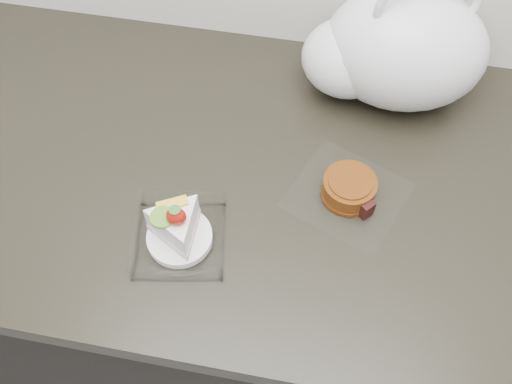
# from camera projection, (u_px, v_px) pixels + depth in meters

# --- Properties ---
(counter) EXTENTS (2.04, 0.64, 0.90)m
(counter) POSITION_uv_depth(u_px,v_px,m) (274.00, 288.00, 1.29)
(counter) COLOR black
(counter) RESTS_ON ground
(cake_tray) EXTENTS (0.15, 0.15, 0.10)m
(cake_tray) POSITION_uv_depth(u_px,v_px,m) (178.00, 232.00, 0.82)
(cake_tray) COLOR white
(cake_tray) RESTS_ON counter
(mooncake_wrap) EXTENTS (0.21, 0.21, 0.04)m
(mooncake_wrap) POSITION_uv_depth(u_px,v_px,m) (349.00, 190.00, 0.88)
(mooncake_wrap) COLOR white
(mooncake_wrap) RESTS_ON counter
(plastic_bag) EXTENTS (0.35, 0.29, 0.24)m
(plastic_bag) POSITION_uv_depth(u_px,v_px,m) (393.00, 50.00, 0.93)
(plastic_bag) COLOR silver
(plastic_bag) RESTS_ON counter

